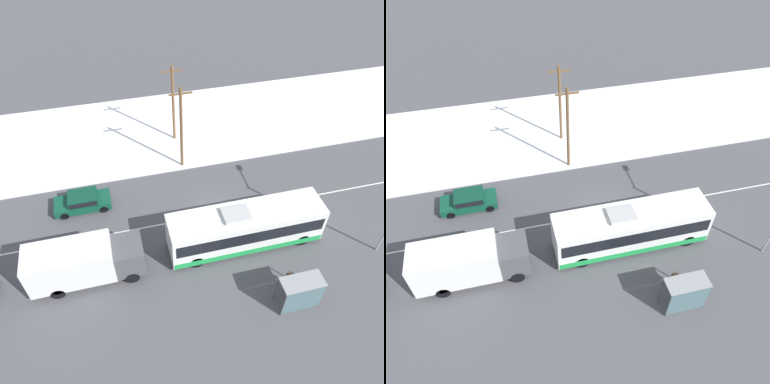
% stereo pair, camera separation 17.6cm
% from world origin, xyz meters
% --- Properties ---
extents(ground_plane, '(120.00, 120.00, 0.00)m').
position_xyz_m(ground_plane, '(0.00, 0.00, 0.00)').
color(ground_plane, '#4C4C51').
extents(snow_lot, '(80.00, 12.54, 0.12)m').
position_xyz_m(snow_lot, '(0.00, 11.89, 0.06)').
color(snow_lot, white).
rests_on(snow_lot, ground_plane).
extents(lane_marking_center, '(60.00, 0.12, 0.00)m').
position_xyz_m(lane_marking_center, '(0.00, 0.00, 0.00)').
color(lane_marking_center, silver).
rests_on(lane_marking_center, ground_plane).
extents(city_bus, '(10.63, 2.57, 3.30)m').
position_xyz_m(city_bus, '(1.00, -3.03, 1.61)').
color(city_bus, white).
rests_on(city_bus, ground_plane).
extents(box_truck, '(7.21, 2.30, 3.13)m').
position_xyz_m(box_truck, '(-9.83, -3.29, 1.73)').
color(box_truck, silver).
rests_on(box_truck, ground_plane).
extents(sedan_car, '(4.21, 1.80, 1.37)m').
position_xyz_m(sedan_car, '(-9.78, 3.14, 0.75)').
color(sedan_car, '#0F4733').
rests_on(sedan_car, ground_plane).
extents(pedestrian_at_stop, '(0.56, 0.25, 1.55)m').
position_xyz_m(pedestrian_at_stop, '(2.54, -7.01, 0.95)').
color(pedestrian_at_stop, '#23232D').
rests_on(pedestrian_at_stop, ground_plane).
extents(bus_shelter, '(2.56, 1.20, 2.40)m').
position_xyz_m(bus_shelter, '(2.56, -8.56, 1.67)').
color(bus_shelter, gray).
rests_on(bus_shelter, ground_plane).
extents(utility_pole_roadside, '(1.80, 0.24, 7.50)m').
position_xyz_m(utility_pole_roadside, '(-1.31, 6.16, 3.93)').
color(utility_pole_roadside, brown).
rests_on(utility_pole_roadside, ground_plane).
extents(utility_pole_snowlot, '(1.80, 0.24, 7.33)m').
position_xyz_m(utility_pole_snowlot, '(-1.13, 10.11, 3.85)').
color(utility_pole_snowlot, brown).
rests_on(utility_pole_snowlot, ground_plane).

